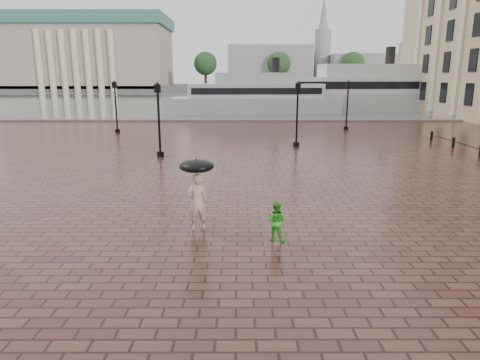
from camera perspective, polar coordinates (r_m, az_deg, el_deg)
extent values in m
plane|color=#3C1D1B|center=(17.01, 3.54, -2.89)|extent=(300.00, 300.00, 0.00)
plane|color=#4E585F|center=(108.40, 0.47, 10.99)|extent=(240.00, 240.00, 0.00)
cube|color=slate|center=(48.54, 1.18, 7.85)|extent=(80.00, 0.60, 0.30)
cube|color=#4C4C47|center=(176.33, 0.25, 12.29)|extent=(300.00, 60.00, 2.00)
cube|color=gray|center=(170.21, -19.28, 15.22)|extent=(55.00, 30.00, 22.00)
cube|color=#39685C|center=(171.14, -19.61, 19.23)|extent=(57.00, 32.00, 4.00)
cube|color=gray|center=(166.71, 3.83, 14.94)|extent=(30.00, 22.00, 14.00)
cube|color=gray|center=(172.57, 15.85, 13.93)|extent=(25.00, 22.00, 11.00)
cube|color=gray|center=(185.07, 26.69, 13.75)|extent=(35.00, 22.00, 16.00)
cylinder|color=gray|center=(169.32, 10.88, 15.73)|extent=(6.00, 6.00, 20.00)
cone|color=gray|center=(170.49, 11.10, 20.43)|extent=(5.00, 5.00, 18.00)
cylinder|color=#2D2119|center=(166.73, -22.94, 12.21)|extent=(1.00, 1.00, 8.00)
sphere|color=#1B3719|center=(166.80, -23.11, 14.09)|extent=(8.00, 8.00, 8.00)
cylinder|color=#2D2119|center=(158.78, -14.13, 12.84)|extent=(1.00, 1.00, 8.00)
sphere|color=#1B3719|center=(158.85, -14.25, 14.82)|extent=(8.00, 8.00, 8.00)
cylinder|color=#2D2119|center=(154.74, -4.60, 13.19)|extent=(1.00, 1.00, 8.00)
sphere|color=#1B3719|center=(154.81, -4.64, 15.22)|extent=(8.00, 8.00, 8.00)
cylinder|color=#2D2119|center=(154.92, 5.19, 13.17)|extent=(1.00, 1.00, 8.00)
sphere|color=#1B3719|center=(154.99, 5.23, 15.21)|extent=(8.00, 8.00, 8.00)
cylinder|color=#2D2119|center=(159.30, 14.68, 12.81)|extent=(1.00, 1.00, 8.00)
sphere|color=#1B3719|center=(159.37, 14.80, 14.78)|extent=(8.00, 8.00, 8.00)
cylinder|color=#2D2119|center=(167.56, 23.41, 12.17)|extent=(1.00, 1.00, 8.00)
sphere|color=#1B3719|center=(167.63, 23.59, 14.04)|extent=(8.00, 8.00, 8.00)
cylinder|color=black|center=(33.69, 26.57, 4.42)|extent=(0.20, 0.20, 0.60)
sphere|color=black|center=(33.65, 26.62, 4.96)|extent=(0.22, 0.22, 0.22)
cylinder|color=black|center=(36.82, 24.18, 5.32)|extent=(0.20, 0.20, 0.60)
sphere|color=black|center=(36.78, 24.23, 5.82)|extent=(0.22, 0.22, 0.22)
cylinder|color=black|center=(27.14, -10.57, 3.43)|extent=(0.44, 0.44, 0.30)
cylinder|color=black|center=(26.89, -10.74, 7.31)|extent=(0.14, 0.14, 4.00)
cube|color=black|center=(26.75, -10.95, 11.89)|extent=(0.35, 0.35, 0.50)
sphere|color=beige|center=(26.75, -10.95, 11.89)|extent=(0.28, 0.28, 0.28)
cylinder|color=black|center=(30.91, 7.50, 4.76)|extent=(0.44, 0.44, 0.30)
cylinder|color=black|center=(30.69, 7.61, 8.17)|extent=(0.14, 0.14, 4.00)
cube|color=black|center=(30.57, 7.73, 12.19)|extent=(0.35, 0.35, 0.50)
sphere|color=beige|center=(30.57, 7.73, 12.19)|extent=(0.28, 0.28, 0.28)
cylinder|color=black|center=(40.08, -16.02, 6.34)|extent=(0.44, 0.44, 0.30)
cylinder|color=black|center=(39.91, -16.19, 8.97)|extent=(0.14, 0.14, 4.00)
cube|color=black|center=(39.82, -16.40, 12.06)|extent=(0.35, 0.35, 0.50)
sphere|color=beige|center=(39.82, -16.40, 12.06)|extent=(0.28, 0.28, 0.28)
cylinder|color=black|center=(41.79, 13.95, 6.74)|extent=(0.44, 0.44, 0.30)
cylinder|color=black|center=(41.62, 14.09, 9.27)|extent=(0.14, 0.14, 4.00)
cube|color=black|center=(41.53, 14.26, 12.22)|extent=(0.35, 0.35, 0.50)
sphere|color=beige|center=(41.53, 14.26, 12.22)|extent=(0.28, 0.28, 0.28)
imported|color=tan|center=(13.72, -5.69, -2.94)|extent=(0.75, 0.57, 1.86)
imported|color=green|center=(12.88, 4.83, -5.50)|extent=(0.72, 0.65, 1.22)
cube|color=silver|center=(59.08, 2.02, 9.91)|extent=(22.84, 7.04, 2.16)
cube|color=silver|center=(58.99, 2.04, 11.83)|extent=(18.30, 5.99, 1.80)
cube|color=silver|center=(58.96, 2.05, 13.40)|extent=(11.08, 4.93, 1.44)
cylinder|color=black|center=(59.34, 4.75, 14.93)|extent=(1.08, 1.08, 2.16)
cube|color=black|center=(56.62, 2.31, 11.75)|extent=(17.06, 1.36, 0.81)
cube|color=black|center=(61.36, 1.79, 11.89)|extent=(17.06, 1.36, 0.81)
cube|color=silver|center=(65.73, 16.30, 9.96)|extent=(28.02, 9.02, 2.64)
cube|color=silver|center=(65.65, 16.44, 12.07)|extent=(22.45, 7.66, 2.20)
cube|color=silver|center=(65.65, 16.56, 13.79)|extent=(13.62, 6.22, 1.76)
cylinder|color=black|center=(66.97, 19.40, 15.28)|extent=(1.32, 1.32, 2.64)
cube|color=black|center=(62.94, 17.42, 11.96)|extent=(20.86, 1.95, 0.99)
cube|color=black|center=(68.38, 15.54, 12.16)|extent=(20.86, 1.95, 0.99)
cylinder|color=black|center=(13.55, -5.75, -0.30)|extent=(0.02, 0.02, 0.95)
ellipsoid|color=black|center=(13.43, -5.80, 1.85)|extent=(1.10, 1.10, 0.39)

